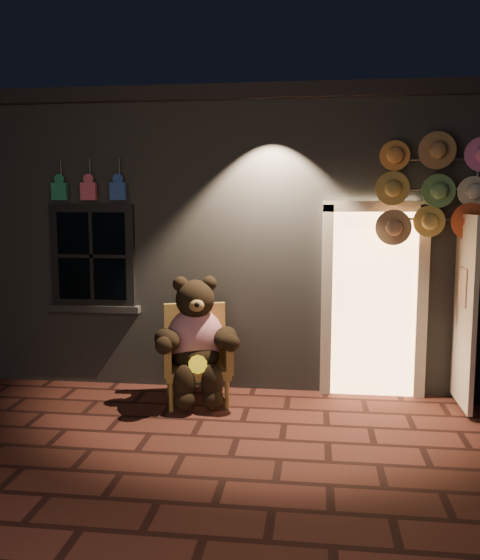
# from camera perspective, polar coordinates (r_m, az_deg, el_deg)

# --- Properties ---
(ground) EXTENTS (60.00, 60.00, 0.00)m
(ground) POSITION_cam_1_polar(r_m,az_deg,el_deg) (5.68, -0.29, -14.96)
(ground) COLOR #52261F
(ground) RESTS_ON ground
(shop_building) EXTENTS (7.30, 5.95, 3.51)m
(shop_building) POSITION_cam_1_polar(r_m,az_deg,el_deg) (9.24, 2.97, 4.71)
(shop_building) COLOR slate
(shop_building) RESTS_ON ground
(wicker_armchair) EXTENTS (0.86, 0.81, 1.05)m
(wicker_armchair) POSITION_cam_1_polar(r_m,az_deg,el_deg) (6.59, -4.23, -7.04)
(wicker_armchair) COLOR #AC8A42
(wicker_armchair) RESTS_ON ground
(teddy_bear) EXTENTS (0.95, 0.86, 1.36)m
(teddy_bear) POSITION_cam_1_polar(r_m,az_deg,el_deg) (6.41, -4.27, -5.79)
(teddy_bear) COLOR #A9122F
(teddy_bear) RESTS_ON ground
(hat_rack) EXTENTS (1.62, 0.22, 2.86)m
(hat_rack) POSITION_cam_1_polar(r_m,az_deg,el_deg) (6.65, 19.99, 8.00)
(hat_rack) COLOR #59595E
(hat_rack) RESTS_ON ground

